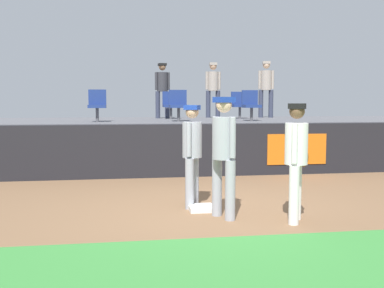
{
  "coord_description": "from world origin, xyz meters",
  "views": [
    {
      "loc": [
        -1.39,
        -7.02,
        1.76
      ],
      "look_at": [
        -0.16,
        1.07,
        1.0
      ],
      "focal_mm": 41.98,
      "sensor_mm": 36.0,
      "label": 1
    }
  ],
  "objects_px": {
    "player_runner_visitor": "(224,148)",
    "spectator_casual": "(266,85)",
    "seat_front_right": "(251,104)",
    "seat_back_right": "(239,103)",
    "player_coach_visitor": "(192,148)",
    "seat_back_center": "(171,103)",
    "player_fielder_home": "(297,154)",
    "spectator_capped": "(162,87)",
    "seat_front_left": "(97,104)",
    "spectator_hooded": "(213,86)",
    "first_base": "(201,208)",
    "seat_front_center": "(178,104)"
  },
  "relations": [
    {
      "from": "player_runner_visitor",
      "to": "spectator_casual",
      "type": "relative_size",
      "value": 0.99
    },
    {
      "from": "seat_front_right",
      "to": "seat_back_right",
      "type": "bearing_deg",
      "value": 85.42
    },
    {
      "from": "player_coach_visitor",
      "to": "seat_back_center",
      "type": "relative_size",
      "value": 2.04
    },
    {
      "from": "player_runner_visitor",
      "to": "seat_front_right",
      "type": "distance_m",
      "value": 5.74
    },
    {
      "from": "player_fielder_home",
      "to": "seat_front_right",
      "type": "height_order",
      "value": "seat_front_right"
    },
    {
      "from": "spectator_capped",
      "to": "seat_front_right",
      "type": "bearing_deg",
      "value": 122.56
    },
    {
      "from": "seat_front_left",
      "to": "spectator_capped",
      "type": "distance_m",
      "value": 3.07
    },
    {
      "from": "seat_back_center",
      "to": "spectator_hooded",
      "type": "height_order",
      "value": "spectator_hooded"
    },
    {
      "from": "player_fielder_home",
      "to": "player_coach_visitor",
      "type": "bearing_deg",
      "value": -102.1
    },
    {
      "from": "first_base",
      "to": "player_fielder_home",
      "type": "distance_m",
      "value": 1.82
    },
    {
      "from": "seat_front_left",
      "to": "seat_back_right",
      "type": "distance_m",
      "value": 4.63
    },
    {
      "from": "first_base",
      "to": "spectator_capped",
      "type": "xyz_separation_m",
      "value": [
        -0.01,
        7.2,
        2.22
      ]
    },
    {
      "from": "first_base",
      "to": "player_runner_visitor",
      "type": "height_order",
      "value": "player_runner_visitor"
    },
    {
      "from": "player_runner_visitor",
      "to": "first_base",
      "type": "bearing_deg",
      "value": -178.15
    },
    {
      "from": "seat_back_center",
      "to": "seat_front_right",
      "type": "xyz_separation_m",
      "value": [
        2.02,
        -1.8,
        -0.0
      ]
    },
    {
      "from": "seat_front_right",
      "to": "seat_front_left",
      "type": "xyz_separation_m",
      "value": [
        -4.13,
        0.0,
        0.0
      ]
    },
    {
      "from": "spectator_capped",
      "to": "spectator_casual",
      "type": "relative_size",
      "value": 0.93
    },
    {
      "from": "seat_front_left",
      "to": "player_runner_visitor",
      "type": "bearing_deg",
      "value": -68.01
    },
    {
      "from": "player_coach_visitor",
      "to": "spectator_hooded",
      "type": "xyz_separation_m",
      "value": [
        1.83,
        7.37,
        1.31
      ]
    },
    {
      "from": "player_runner_visitor",
      "to": "spectator_capped",
      "type": "xyz_separation_m",
      "value": [
        -0.26,
        7.7,
        1.19
      ]
    },
    {
      "from": "first_base",
      "to": "player_fielder_home",
      "type": "bearing_deg",
      "value": -35.06
    },
    {
      "from": "seat_back_right",
      "to": "spectator_hooded",
      "type": "relative_size",
      "value": 0.46
    },
    {
      "from": "seat_front_right",
      "to": "seat_back_right",
      "type": "distance_m",
      "value": 1.81
    },
    {
      "from": "seat_back_center",
      "to": "seat_front_left",
      "type": "bearing_deg",
      "value": -139.46
    },
    {
      "from": "first_base",
      "to": "spectator_hooded",
      "type": "height_order",
      "value": "spectator_hooded"
    },
    {
      "from": "first_base",
      "to": "spectator_hooded",
      "type": "relative_size",
      "value": 0.22
    },
    {
      "from": "player_coach_visitor",
      "to": "spectator_casual",
      "type": "xyz_separation_m",
      "value": [
        3.59,
        7.14,
        1.34
      ]
    },
    {
      "from": "first_base",
      "to": "seat_back_center",
      "type": "xyz_separation_m",
      "value": [
        0.2,
        6.65,
        1.69
      ]
    },
    {
      "from": "player_fielder_home",
      "to": "player_runner_visitor",
      "type": "distance_m",
      "value": 1.07
    },
    {
      "from": "first_base",
      "to": "spectator_capped",
      "type": "relative_size",
      "value": 0.23
    },
    {
      "from": "player_fielder_home",
      "to": "spectator_casual",
      "type": "distance_m",
      "value": 8.7
    },
    {
      "from": "player_coach_visitor",
      "to": "spectator_casual",
      "type": "distance_m",
      "value": 8.1
    },
    {
      "from": "first_base",
      "to": "player_runner_visitor",
      "type": "xyz_separation_m",
      "value": [
        0.26,
        -0.51,
        1.03
      ]
    },
    {
      "from": "spectator_capped",
      "to": "spectator_casual",
      "type": "bearing_deg",
      "value": 172.82
    },
    {
      "from": "spectator_capped",
      "to": "spectator_casual",
      "type": "xyz_separation_m",
      "value": [
        3.48,
        0.23,
        0.07
      ]
    },
    {
      "from": "first_base",
      "to": "seat_back_center",
      "type": "relative_size",
      "value": 0.48
    },
    {
      "from": "first_base",
      "to": "spectator_capped",
      "type": "height_order",
      "value": "spectator_capped"
    },
    {
      "from": "seat_back_center",
      "to": "spectator_casual",
      "type": "relative_size",
      "value": 0.45
    },
    {
      "from": "seat_back_right",
      "to": "spectator_casual",
      "type": "bearing_deg",
      "value": 34.72
    },
    {
      "from": "player_fielder_home",
      "to": "player_coach_visitor",
      "type": "height_order",
      "value": "player_fielder_home"
    },
    {
      "from": "player_fielder_home",
      "to": "player_runner_visitor",
      "type": "relative_size",
      "value": 0.95
    },
    {
      "from": "seat_back_center",
      "to": "seat_front_left",
      "type": "xyz_separation_m",
      "value": [
        -2.1,
        -1.8,
        -0.0
      ]
    },
    {
      "from": "player_coach_visitor",
      "to": "seat_front_center",
      "type": "xyz_separation_m",
      "value": [
        0.32,
        4.57,
        0.74
      ]
    },
    {
      "from": "spectator_casual",
      "to": "player_coach_visitor",
      "type": "bearing_deg",
      "value": 77.6
    },
    {
      "from": "spectator_capped",
      "to": "first_base",
      "type": "bearing_deg",
      "value": 79.14
    },
    {
      "from": "player_coach_visitor",
      "to": "seat_back_right",
      "type": "bearing_deg",
      "value": -176.57
    },
    {
      "from": "player_coach_visitor",
      "to": "seat_back_center",
      "type": "distance_m",
      "value": 6.42
    },
    {
      "from": "player_fielder_home",
      "to": "seat_front_right",
      "type": "relative_size",
      "value": 2.08
    },
    {
      "from": "seat_front_right",
      "to": "spectator_hooded",
      "type": "xyz_separation_m",
      "value": [
        -0.5,
        2.8,
        0.58
      ]
    },
    {
      "from": "seat_front_right",
      "to": "spectator_casual",
      "type": "distance_m",
      "value": 2.93
    }
  ]
}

